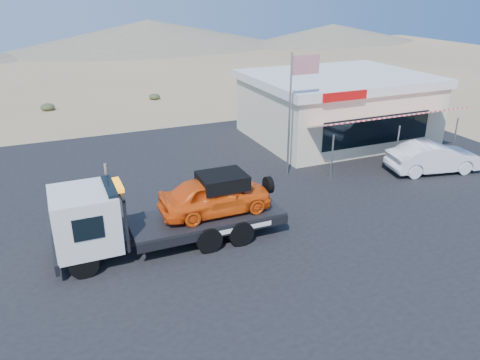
% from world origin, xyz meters
% --- Properties ---
extents(ground, '(120.00, 120.00, 0.00)m').
position_xyz_m(ground, '(0.00, 0.00, 0.00)').
color(ground, '#997B57').
rests_on(ground, ground).
extents(asphalt_lot, '(32.00, 24.00, 0.02)m').
position_xyz_m(asphalt_lot, '(2.00, 3.00, 0.01)').
color(asphalt_lot, black).
rests_on(asphalt_lot, ground).
extents(tow_truck, '(8.16, 2.42, 2.73)m').
position_xyz_m(tow_truck, '(-2.68, 0.06, 1.47)').
color(tow_truck, black).
rests_on(tow_truck, asphalt_lot).
extents(white_sedan, '(4.91, 2.53, 1.54)m').
position_xyz_m(white_sedan, '(11.69, 1.89, 0.79)').
color(white_sedan, silver).
rests_on(white_sedan, asphalt_lot).
extents(jerky_store, '(10.40, 9.97, 3.90)m').
position_xyz_m(jerky_store, '(10.50, 8.97, 1.99)').
color(jerky_store, beige).
rests_on(jerky_store, asphalt_lot).
extents(flagpole, '(1.55, 0.10, 6.00)m').
position_xyz_m(flagpole, '(4.93, 4.50, 3.76)').
color(flagpole, '#99999E').
rests_on(flagpole, asphalt_lot).
extents(distant_hills, '(126.00, 48.00, 4.20)m').
position_xyz_m(distant_hills, '(-9.77, 55.14, 1.89)').
color(distant_hills, '#726B59').
rests_on(distant_hills, ground).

